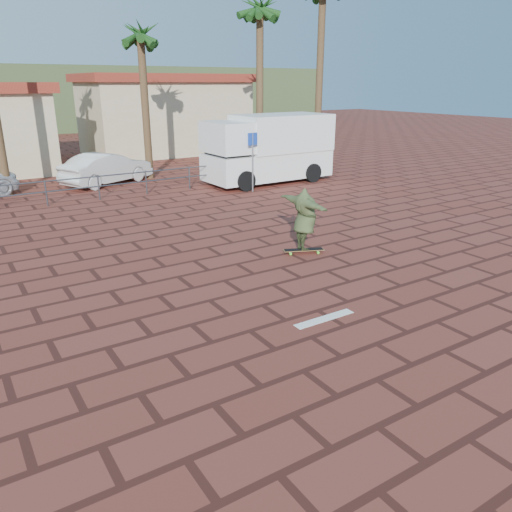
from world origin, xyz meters
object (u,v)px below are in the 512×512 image
Objects in this scene: longboard at (304,250)px; campervan at (269,147)px; car_white at (107,168)px; skateboarder at (305,219)px.

campervan reaches higher than longboard.
campervan is at bearing -142.93° from car_white.
longboard is 0.88m from skateboarder.
campervan reaches higher than car_white.
skateboarder reaches higher than longboard.
skateboarder is 0.35× the size of campervan.
car_white reaches higher than longboard.
car_white is (-6.59, 3.65, -0.90)m from campervan.
campervan is (5.03, 9.23, 0.66)m from skateboarder.
car_white is (-1.56, 12.88, -0.25)m from skateboarder.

